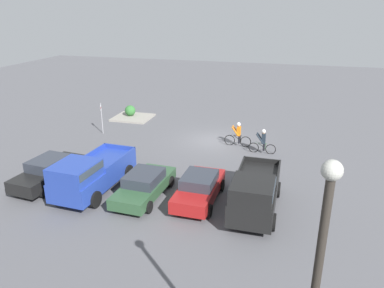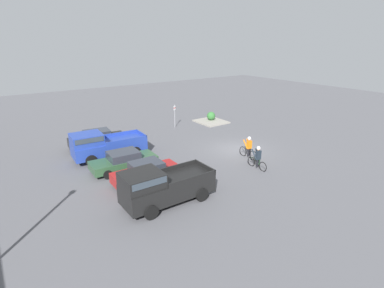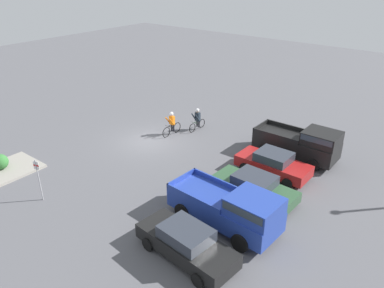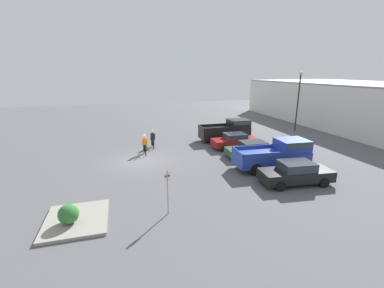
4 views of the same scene
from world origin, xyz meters
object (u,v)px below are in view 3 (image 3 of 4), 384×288
(pickup_truck_1, at_px, (232,208))
(cyclist_0, at_px, (172,123))
(cyclist_1, at_px, (197,119))
(pickup_truck_0, at_px, (302,143))
(sedan_2, at_px, (186,243))
(fire_lane_sign, at_px, (38,176))
(sedan_0, at_px, (273,163))
(sedan_1, at_px, (254,187))
(shrub, at_px, (0,162))

(pickup_truck_1, distance_m, cyclist_0, 11.01)
(cyclist_0, relative_size, cyclist_1, 1.04)
(pickup_truck_0, bearing_deg, sedan_2, -0.85)
(pickup_truck_1, height_order, fire_lane_sign, fire_lane_sign)
(sedan_0, xyz_separation_m, pickup_truck_1, (5.63, 0.76, 0.41))
(pickup_truck_0, height_order, sedan_1, pickup_truck_0)
(sedan_0, bearing_deg, sedan_2, 2.23)
(cyclist_1, bearing_deg, sedan_0, 71.90)
(cyclist_0, height_order, cyclist_1, cyclist_0)
(sedan_0, height_order, fire_lane_sign, fire_lane_sign)
(sedan_2, xyz_separation_m, cyclist_1, (-10.81, -7.70, 0.14))
(pickup_truck_0, bearing_deg, sedan_1, -1.48)
(cyclist_0, height_order, fire_lane_sign, fire_lane_sign)
(sedan_0, height_order, cyclist_0, cyclist_0)
(cyclist_1, bearing_deg, pickup_truck_0, 92.82)
(sedan_1, bearing_deg, sedan_2, -0.23)
(cyclist_0, relative_size, fire_lane_sign, 0.80)
(pickup_truck_0, relative_size, pickup_truck_1, 0.93)
(sedan_0, bearing_deg, cyclist_0, -94.26)
(pickup_truck_1, distance_m, shrub, 14.14)
(pickup_truck_0, relative_size, cyclist_0, 2.71)
(pickup_truck_0, distance_m, pickup_truck_1, 8.43)
(pickup_truck_0, relative_size, fire_lane_sign, 2.16)
(pickup_truck_0, bearing_deg, pickup_truck_1, 1.84)
(pickup_truck_1, bearing_deg, fire_lane_sign, -65.03)
(cyclist_1, xyz_separation_m, shrub, (12.01, -5.42, -0.26))
(sedan_0, xyz_separation_m, shrub, (9.60, -12.79, -0.09))
(sedan_0, relative_size, pickup_truck_1, 0.78)
(pickup_truck_1, relative_size, cyclist_1, 3.03)
(sedan_1, height_order, cyclist_1, cyclist_1)
(fire_lane_sign, bearing_deg, sedan_2, 99.29)
(pickup_truck_1, xyz_separation_m, shrub, (3.97, -13.56, -0.50))
(sedan_0, distance_m, sedan_1, 2.82)
(cyclist_0, xyz_separation_m, shrub, (10.22, -4.50, -0.27))
(pickup_truck_0, bearing_deg, sedan_0, -10.01)
(pickup_truck_1, relative_size, sedan_2, 1.17)
(sedan_0, distance_m, sedan_2, 8.41)
(pickup_truck_1, bearing_deg, sedan_0, -172.26)
(sedan_2, xyz_separation_m, fire_lane_sign, (1.39, -8.51, 0.71))
(sedan_2, distance_m, cyclist_0, 12.48)
(pickup_truck_0, xyz_separation_m, shrub, (12.40, -13.29, -0.51))
(fire_lane_sign, relative_size, shrub, 2.59)
(fire_lane_sign, bearing_deg, pickup_truck_0, 145.43)
(shrub, bearing_deg, sedan_1, 117.34)
(sedan_0, relative_size, sedan_2, 0.91)
(sedan_0, height_order, cyclist_1, cyclist_1)
(sedan_1, relative_size, cyclist_0, 2.41)
(sedan_1, bearing_deg, cyclist_0, -111.57)
(cyclist_0, height_order, shrub, cyclist_0)
(fire_lane_sign, bearing_deg, shrub, -92.42)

